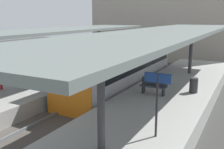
# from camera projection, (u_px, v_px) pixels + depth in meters

# --- Properties ---
(ground_plane) EXTENTS (80.00, 80.00, 0.00)m
(ground_plane) POSITION_uv_depth(u_px,v_px,m) (87.00, 111.00, 14.19)
(ground_plane) COLOR #383835
(platform_left) EXTENTS (4.40, 28.00, 1.00)m
(platform_left) POSITION_uv_depth(u_px,v_px,m) (34.00, 93.00, 15.82)
(platform_left) COLOR #9E9E99
(platform_left) RESTS_ON ground_plane
(platform_right) EXTENTS (4.40, 28.00, 1.00)m
(platform_right) POSITION_uv_depth(u_px,v_px,m) (154.00, 114.00, 12.34)
(platform_right) COLOR #9E9E99
(platform_right) RESTS_ON ground_plane
(track_ballast) EXTENTS (3.20, 28.00, 0.20)m
(track_ballast) POSITION_uv_depth(u_px,v_px,m) (87.00, 109.00, 14.17)
(track_ballast) COLOR #4C4742
(track_ballast) RESTS_ON ground_plane
(rail_near_side) EXTENTS (0.08, 28.00, 0.14)m
(rail_near_side) POSITION_uv_depth(u_px,v_px,m) (76.00, 104.00, 14.46)
(rail_near_side) COLOR slate
(rail_near_side) RESTS_ON track_ballast
(rail_far_side) EXTENTS (0.08, 28.00, 0.14)m
(rail_far_side) POSITION_uv_depth(u_px,v_px,m) (98.00, 108.00, 13.80)
(rail_far_side) COLOR slate
(rail_far_side) RESTS_ON track_ballast
(commuter_train) EXTENTS (2.78, 12.14, 3.10)m
(commuter_train) POSITION_uv_depth(u_px,v_px,m) (123.00, 66.00, 17.68)
(commuter_train) COLOR #ADADB2
(commuter_train) RESTS_ON track_ballast
(canopy_left) EXTENTS (4.18, 21.00, 3.20)m
(canopy_left) POSITION_uv_depth(u_px,v_px,m) (47.00, 32.00, 16.25)
(canopy_left) COLOR #333335
(canopy_left) RESTS_ON platform_left
(canopy_right) EXTENTS (4.18, 21.00, 3.34)m
(canopy_right) POSITION_uv_depth(u_px,v_px,m) (166.00, 33.00, 12.74)
(canopy_right) COLOR #333335
(canopy_right) RESTS_ON platform_right
(platform_bench) EXTENTS (1.40, 0.41, 0.86)m
(platform_bench) POSITION_uv_depth(u_px,v_px,m) (154.00, 85.00, 13.72)
(platform_bench) COLOR black
(platform_bench) RESTS_ON platform_right
(platform_sign) EXTENTS (0.90, 0.08, 2.21)m
(platform_sign) POSITION_uv_depth(u_px,v_px,m) (157.00, 91.00, 8.58)
(platform_sign) COLOR #262628
(platform_sign) RESTS_ON platform_right
(litter_bin) EXTENTS (0.44, 0.44, 0.80)m
(litter_bin) POSITION_uv_depth(u_px,v_px,m) (194.00, 85.00, 14.00)
(litter_bin) COLOR #2D2D30
(litter_bin) RESTS_ON platform_right
(station_building_backdrop) EXTENTS (18.00, 6.00, 11.00)m
(station_building_backdrop) POSITION_uv_depth(u_px,v_px,m) (170.00, 12.00, 30.82)
(station_building_backdrop) COLOR #A89E8E
(station_building_backdrop) RESTS_ON ground_plane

